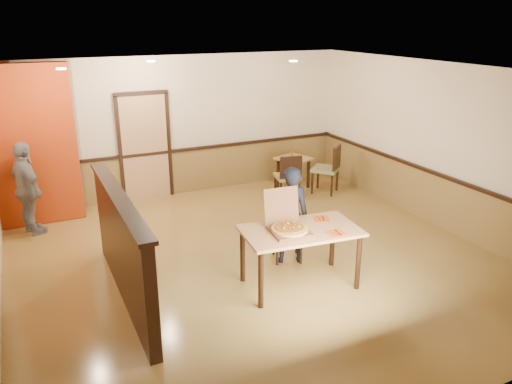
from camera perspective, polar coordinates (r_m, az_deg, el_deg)
floor at (r=7.64m, az=0.13°, el=-7.82°), size 7.00×7.00×0.00m
ceiling at (r=6.83m, az=0.15°, el=13.57°), size 7.00×7.00×0.00m
wall_back at (r=10.28m, az=-8.41°, el=7.45°), size 7.00×0.00×7.00m
wall_right at (r=9.13m, az=20.44°, el=4.92°), size 0.00×7.00×7.00m
wainscot_back at (r=10.48m, az=-8.11°, el=2.34°), size 7.00×0.04×0.90m
chair_rail_back at (r=10.34m, az=-8.20°, el=4.80°), size 7.00×0.06×0.06m
wainscot_right at (r=9.37m, az=19.63°, el=-0.72°), size 0.04×7.00×0.90m
chair_rail_right at (r=9.22m, az=19.87°, el=2.01°), size 0.06×7.00×0.06m
back_door at (r=10.12m, az=-12.58°, el=4.96°), size 0.90×0.06×2.10m
booth_partition at (r=6.60m, az=-15.02°, el=-6.02°), size 0.20×3.10×1.44m
red_accent_panel at (r=9.36m, az=-24.67°, el=4.70°), size 1.60×0.20×2.78m
spot_a at (r=7.98m, az=-21.38°, el=12.99°), size 0.14×0.14×0.02m
spot_b at (r=8.91m, az=-11.91°, el=14.42°), size 0.14×0.14×0.02m
spot_c at (r=8.80m, az=4.28°, el=14.71°), size 0.14×0.14×0.02m
main_table at (r=6.71m, az=5.08°, el=-5.13°), size 1.63×1.04×0.83m
diner_chair at (r=7.56m, az=3.54°, el=-4.18°), size 0.55×0.55×0.87m
side_chair_left at (r=9.94m, az=3.73°, el=1.93°), size 0.55×0.55×0.94m
side_chair_right at (r=10.42m, az=8.34°, el=2.84°), size 0.71×0.71×1.02m
side_table at (r=10.68m, az=4.29°, el=3.06°), size 0.78×0.78×0.66m
diner at (r=7.33m, az=3.92°, el=-2.69°), size 0.63×0.52×1.49m
passerby at (r=9.08m, az=-24.66°, el=0.32°), size 0.71×1.02×1.60m
pizza_box at (r=6.57m, az=3.68°, el=-3.94°), size 0.54×0.62×0.52m
pizza at (r=6.53m, az=3.87°, el=-4.23°), size 0.53×0.53×0.03m
napkin_near at (r=6.59m, az=9.14°, el=-4.67°), size 0.22×0.22×0.01m
napkin_far at (r=7.01m, az=7.48°, el=-3.07°), size 0.27×0.27×0.01m
condiment at (r=10.64m, az=4.12°, el=4.31°), size 0.05×0.05×0.13m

